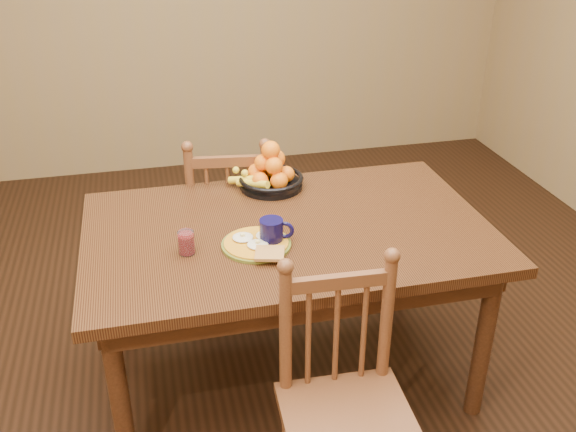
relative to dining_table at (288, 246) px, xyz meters
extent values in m
cube|color=black|center=(0.00, 0.00, -0.67)|extent=(4.50, 5.00, 0.01)
cube|color=black|center=(0.00, 0.00, 0.06)|extent=(1.60, 1.00, 0.04)
cube|color=black|center=(0.00, 0.42, -0.01)|extent=(1.40, 0.04, 0.10)
cube|color=black|center=(0.00, -0.42, -0.01)|extent=(1.40, 0.04, 0.10)
cube|color=black|center=(0.72, 0.00, -0.01)|extent=(0.04, 0.84, 0.10)
cube|color=black|center=(-0.72, 0.00, -0.01)|extent=(0.04, 0.84, 0.10)
cylinder|color=black|center=(-0.70, -0.40, -0.31)|extent=(0.07, 0.07, 0.70)
cylinder|color=black|center=(0.70, -0.40, -0.31)|extent=(0.07, 0.07, 0.70)
cylinder|color=black|center=(-0.70, 0.40, -0.31)|extent=(0.07, 0.07, 0.70)
cylinder|color=black|center=(0.70, 0.40, -0.31)|extent=(0.07, 0.07, 0.70)
cube|color=#532B18|center=(-0.14, 0.66, -0.23)|extent=(0.47, 0.45, 0.04)
cylinder|color=#532B18|center=(0.05, 0.80, -0.46)|extent=(0.03, 0.03, 0.41)
cylinder|color=#532B18|center=(-0.29, 0.84, -0.46)|extent=(0.03, 0.03, 0.41)
cylinder|color=#532B18|center=(0.00, 0.48, -0.46)|extent=(0.03, 0.03, 0.41)
cylinder|color=#532B18|center=(-0.34, 0.52, -0.46)|extent=(0.03, 0.03, 0.41)
cylinder|color=#532B18|center=(0.00, 0.46, 0.01)|extent=(0.04, 0.04, 0.50)
cylinder|color=#532B18|center=(-0.34, 0.50, 0.01)|extent=(0.04, 0.04, 0.50)
cylinder|color=#532B18|center=(-0.17, 0.48, -0.03)|extent=(0.02, 0.02, 0.38)
cube|color=#532B18|center=(-0.17, 0.48, 0.19)|extent=(0.35, 0.07, 0.05)
cube|color=#532B18|center=(0.02, -0.74, -0.24)|extent=(0.44, 0.42, 0.04)
cylinder|color=#532B18|center=(0.20, -0.59, -0.46)|extent=(0.03, 0.03, 0.41)
cylinder|color=#532B18|center=(-0.14, -0.55, 0.01)|extent=(0.04, 0.04, 0.50)
cylinder|color=#532B18|center=(0.20, -0.57, 0.01)|extent=(0.04, 0.04, 0.50)
cylinder|color=#532B18|center=(0.03, -0.56, -0.04)|extent=(0.02, 0.02, 0.38)
cube|color=#532B18|center=(0.03, -0.56, 0.18)|extent=(0.34, 0.04, 0.05)
cylinder|color=#59601E|center=(-0.15, -0.12, 0.09)|extent=(0.26, 0.26, 0.01)
cylinder|color=orange|center=(-0.15, -0.12, 0.10)|extent=(0.24, 0.24, 0.01)
ellipsoid|color=silver|center=(-0.20, -0.08, 0.11)|extent=(0.08, 0.08, 0.01)
cube|color=#F2E08C|center=(-0.20, -0.08, 0.12)|extent=(0.02, 0.02, 0.01)
ellipsoid|color=silver|center=(-0.11, -0.09, 0.11)|extent=(0.08, 0.08, 0.01)
cube|color=#F2E08C|center=(-0.11, -0.09, 0.12)|extent=(0.02, 0.02, 0.01)
ellipsoid|color=silver|center=(-0.15, -0.15, 0.11)|extent=(0.08, 0.08, 0.01)
cube|color=#F2E08C|center=(-0.15, -0.15, 0.12)|extent=(0.02, 0.02, 0.01)
cube|color=brown|center=(-0.12, -0.22, 0.11)|extent=(0.13, 0.12, 0.01)
cube|color=silver|center=(-0.13, -0.14, 0.09)|extent=(0.03, 0.15, 0.00)
cube|color=silver|center=(-0.12, -0.06, 0.09)|extent=(0.03, 0.05, 0.00)
cube|color=silver|center=(-0.21, -0.11, 0.09)|extent=(0.08, 0.11, 0.00)
ellipsoid|color=silver|center=(-0.23, -0.03, 0.09)|extent=(0.03, 0.04, 0.01)
cylinder|color=black|center=(-0.09, -0.11, 0.13)|extent=(0.09, 0.09, 0.10)
torus|color=black|center=(-0.04, -0.11, 0.13)|extent=(0.07, 0.04, 0.07)
cylinder|color=black|center=(-0.09, -0.11, 0.18)|extent=(0.08, 0.08, 0.00)
cylinder|color=silver|center=(-0.41, -0.11, 0.13)|extent=(0.06, 0.06, 0.09)
cylinder|color=maroon|center=(-0.41, -0.11, 0.12)|extent=(0.05, 0.05, 0.07)
cylinder|color=black|center=(0.01, 0.38, 0.09)|extent=(0.28, 0.28, 0.02)
torus|color=black|center=(0.01, 0.38, 0.13)|extent=(0.29, 0.29, 0.02)
cylinder|color=black|center=(0.01, 0.38, 0.09)|extent=(0.10, 0.10, 0.01)
sphere|color=orange|center=(0.08, 0.38, 0.14)|extent=(0.07, 0.07, 0.07)
sphere|color=orange|center=(0.03, 0.45, 0.14)|extent=(0.08, 0.08, 0.08)
sphere|color=orange|center=(-0.04, 0.42, 0.15)|extent=(0.08, 0.08, 0.08)
sphere|color=orange|center=(-0.04, 0.34, 0.14)|extent=(0.07, 0.07, 0.07)
sphere|color=orange|center=(0.03, 0.31, 0.14)|extent=(0.08, 0.08, 0.08)
sphere|color=orange|center=(0.04, 0.41, 0.21)|extent=(0.08, 0.08, 0.08)
sphere|color=orange|center=(-0.02, 0.39, 0.20)|extent=(0.07, 0.07, 0.07)
sphere|color=orange|center=(0.02, 0.34, 0.21)|extent=(0.08, 0.08, 0.08)
sphere|color=orange|center=(0.01, 0.38, 0.26)|extent=(0.08, 0.08, 0.08)
cylinder|color=yellow|center=(-0.08, 0.34, 0.13)|extent=(0.10, 0.17, 0.07)
cylinder|color=yellow|center=(-0.10, 0.39, 0.13)|extent=(0.14, 0.15, 0.07)
camera|label=1|loc=(-0.51, -2.17, 1.31)|focal=40.00mm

